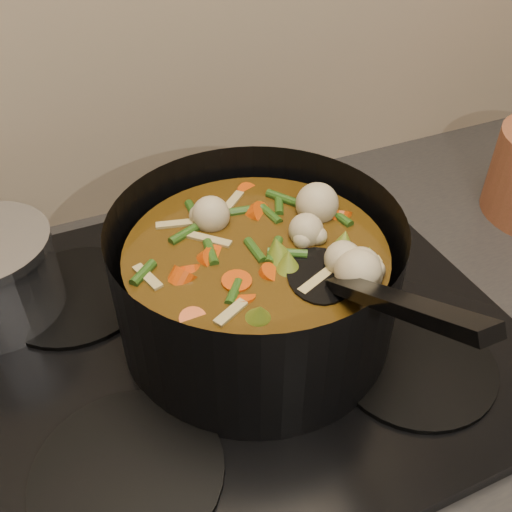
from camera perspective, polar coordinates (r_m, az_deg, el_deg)
name	(u,v)px	position (r m, az deg, el deg)	size (l,w,h in m)	color
stovetop	(234,333)	(0.68, -2.19, -7.66)	(0.62, 0.54, 0.03)	black
stockpot	(257,281)	(0.63, 0.05, -2.53)	(0.36, 0.44, 0.23)	black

